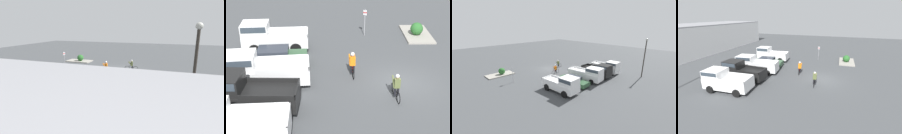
% 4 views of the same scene
% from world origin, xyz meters
% --- Properties ---
extents(ground_plane, '(80.00, 80.00, 0.00)m').
position_xyz_m(ground_plane, '(0.00, 0.00, 0.00)').
color(ground_plane, '#424447').
extents(pickup_truck_0, '(2.47, 4.94, 2.20)m').
position_xyz_m(pickup_truck_0, '(-5.80, 9.31, 1.13)').
color(pickup_truck_0, white).
rests_on(pickup_truck_0, ground_plane).
extents(pickup_truck_1, '(2.25, 5.09, 2.26)m').
position_xyz_m(pickup_truck_1, '(-2.97, 9.38, 1.17)').
color(pickup_truck_1, black).
rests_on(pickup_truck_1, ground_plane).
extents(pickup_truck_2, '(2.59, 5.68, 2.26)m').
position_xyz_m(pickup_truck_2, '(-0.23, 9.21, 1.15)').
color(pickup_truck_2, white).
rests_on(pickup_truck_2, ground_plane).
extents(sedan_0, '(2.18, 4.91, 1.32)m').
position_xyz_m(sedan_0, '(2.62, 8.73, 0.67)').
color(sedan_0, '#2D5133').
rests_on(sedan_0, ground_plane).
extents(pickup_truck_3, '(2.42, 5.20, 2.29)m').
position_xyz_m(pickup_truck_3, '(5.39, 9.52, 1.18)').
color(pickup_truck_3, white).
rests_on(pickup_truck_3, ground_plane).
extents(cyclist_0, '(1.81, 0.49, 1.72)m').
position_xyz_m(cyclist_0, '(1.10, 3.17, 0.86)').
color(cyclist_0, black).
rests_on(cyclist_0, ground_plane).
extents(cyclist_1, '(1.86, 0.49, 1.63)m').
position_xyz_m(cyclist_1, '(-1.80, 0.71, 0.80)').
color(cyclist_1, black).
rests_on(cyclist_1, ground_plane).
extents(fire_lane_sign, '(0.15, 0.28, 2.43)m').
position_xyz_m(fire_lane_sign, '(8.39, 1.72, 1.46)').
color(fire_lane_sign, '#9E9EA3').
rests_on(fire_lane_sign, ground_plane).
extents(curb_island, '(4.38, 2.34, 0.15)m').
position_xyz_m(curb_island, '(8.49, -2.98, 0.07)').
color(curb_island, gray).
rests_on(curb_island, ground_plane).
extents(shrub, '(1.10, 1.10, 1.10)m').
position_xyz_m(shrub, '(8.18, -2.85, 0.70)').
color(shrub, '#286028').
rests_on(shrub, curb_island).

